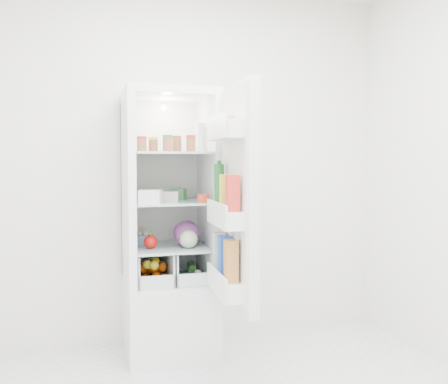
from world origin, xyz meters
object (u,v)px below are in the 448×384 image
object	(u,v)px
mushroom_bowl	(144,240)
fridge_door	(235,201)
refrigerator	(169,256)
red_cabbage	(186,233)

from	to	relation	value
mushroom_bowl	fridge_door	world-z (taller)	fridge_door
refrigerator	fridge_door	xyz separation A→B (m)	(0.29, -0.64, 0.43)
fridge_door	red_cabbage	bearing A→B (deg)	20.88
red_cabbage	fridge_door	size ratio (longest dim) A/B	0.13
refrigerator	red_cabbage	world-z (taller)	refrigerator
refrigerator	fridge_door	bearing A→B (deg)	-65.75
fridge_door	refrigerator	bearing A→B (deg)	26.83
mushroom_bowl	red_cabbage	bearing A→B (deg)	-29.01
refrigerator	fridge_door	world-z (taller)	refrigerator
refrigerator	red_cabbage	bearing A→B (deg)	-41.68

